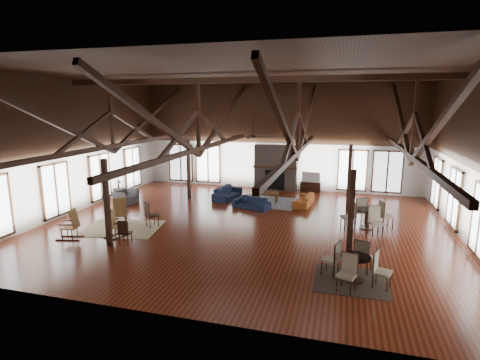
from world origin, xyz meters
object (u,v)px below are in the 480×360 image
(cafe_table_far, at_px, (367,215))
(tv_console, at_px, (310,187))
(armchair, at_px, (126,197))
(sofa_navy_front, at_px, (251,203))
(sofa_navy_left, at_px, (227,193))
(sofa_orange, at_px, (304,200))
(cafe_table_near, at_px, (355,264))
(coffee_table, at_px, (265,193))

(cafe_table_far, relative_size, tv_console, 1.89)
(tv_console, bearing_deg, armchair, -149.00)
(sofa_navy_front, distance_m, armchair, 6.27)
(armchair, bearing_deg, sofa_navy_left, -52.79)
(sofa_orange, xyz_separation_m, tv_console, (0.05, 3.05, 0.01))
(sofa_navy_front, relative_size, cafe_table_near, 0.91)
(sofa_navy_front, height_order, cafe_table_near, cafe_table_near)
(armchair, bearing_deg, sofa_navy_front, -72.64)
(sofa_navy_left, distance_m, coffee_table, 2.08)
(cafe_table_near, bearing_deg, sofa_orange, 106.32)
(cafe_table_far, bearing_deg, cafe_table_near, -96.44)
(coffee_table, distance_m, cafe_table_near, 8.83)
(cafe_table_far, bearing_deg, sofa_orange, 134.36)
(cafe_table_near, xyz_separation_m, cafe_table_far, (0.54, 4.83, 0.04))
(armchair, xyz_separation_m, cafe_table_near, (10.77, -5.59, 0.16))
(cafe_table_near, distance_m, tv_console, 10.96)
(cafe_table_near, relative_size, cafe_table_far, 0.93)
(sofa_navy_front, height_order, armchair, armchair)
(coffee_table, bearing_deg, tv_console, 49.19)
(sofa_orange, relative_size, tv_console, 1.67)
(sofa_navy_front, distance_m, tv_console, 4.92)
(sofa_orange, bearing_deg, cafe_table_near, 22.77)
(sofa_navy_front, bearing_deg, sofa_navy_left, 155.29)
(sofa_navy_left, distance_m, armchair, 5.12)
(coffee_table, bearing_deg, cafe_table_far, -39.23)
(sofa_orange, bearing_deg, armchair, -69.74)
(sofa_navy_front, height_order, sofa_navy_left, sofa_navy_left)
(armchair, distance_m, tv_console, 10.00)
(sofa_navy_front, xyz_separation_m, tv_console, (2.36, 4.31, 0.02))
(sofa_navy_front, bearing_deg, coffee_table, 91.67)
(sofa_navy_front, relative_size, sofa_orange, 0.96)
(sofa_navy_front, relative_size, cafe_table_far, 0.85)
(sofa_navy_left, distance_m, sofa_orange, 3.99)
(coffee_table, bearing_deg, sofa_navy_left, 168.28)
(sofa_navy_left, xyz_separation_m, armchair, (-4.54, -2.36, 0.03))
(armchair, height_order, cafe_table_near, cafe_table_near)
(armchair, distance_m, cafe_table_near, 12.14)
(sofa_navy_left, relative_size, cafe_table_near, 1.08)
(sofa_navy_front, distance_m, coffee_table, 1.43)
(cafe_table_near, height_order, cafe_table_far, cafe_table_far)
(cafe_table_far, bearing_deg, sofa_navy_front, 162.61)
(sofa_orange, distance_m, armchair, 8.77)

